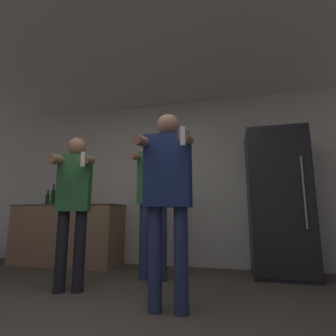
% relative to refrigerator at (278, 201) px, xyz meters
% --- Properties ---
extents(wall_back, '(7.00, 0.06, 2.55)m').
position_rel_refrigerator_xyz_m(wall_back, '(-1.47, 0.37, 0.36)').
color(wall_back, beige).
rests_on(wall_back, ground_plane).
extents(ceiling_slab, '(7.00, 3.22, 0.05)m').
position_rel_refrigerator_xyz_m(ceiling_slab, '(-1.47, -1.01, 1.66)').
color(ceiling_slab, silver).
rests_on(ceiling_slab, wall_back).
extents(refrigerator, '(0.72, 0.71, 1.84)m').
position_rel_refrigerator_xyz_m(refrigerator, '(0.00, 0.00, 0.00)').
color(refrigerator, '#262628').
rests_on(refrigerator, ground_plane).
extents(counter, '(1.70, 0.61, 0.90)m').
position_rel_refrigerator_xyz_m(counter, '(-3.08, 0.05, -0.47)').
color(counter, '#997551').
rests_on(counter, ground_plane).
extents(bottle_green_wine, '(0.09, 0.09, 0.26)m').
position_rel_refrigerator_xyz_m(bottle_green_wine, '(-3.00, 0.05, 0.08)').
color(bottle_green_wine, black).
rests_on(bottle_green_wine, counter).
extents(bottle_dark_rum, '(0.07, 0.07, 0.34)m').
position_rel_refrigerator_xyz_m(bottle_dark_rum, '(-3.30, 0.05, 0.12)').
color(bottle_dark_rum, '#194723').
rests_on(bottle_dark_rum, counter).
extents(bottle_clear_vodka, '(0.06, 0.06, 0.27)m').
position_rel_refrigerator_xyz_m(bottle_clear_vodka, '(-3.49, 0.05, 0.09)').
color(bottle_clear_vodka, '#194723').
rests_on(bottle_clear_vodka, counter).
extents(bottle_brown_liquor, '(0.06, 0.06, 0.34)m').
position_rel_refrigerator_xyz_m(bottle_brown_liquor, '(-3.39, 0.05, 0.12)').
color(bottle_brown_liquor, '#194723').
rests_on(bottle_brown_liquor, counter).
extents(person_woman_foreground, '(0.45, 0.43, 1.62)m').
position_rel_refrigerator_xyz_m(person_woman_foreground, '(-1.08, -1.51, 0.06)').
color(person_woman_foreground, navy).
rests_on(person_woman_foreground, ground_plane).
extents(person_man_side, '(0.51, 0.57, 1.57)m').
position_rel_refrigerator_xyz_m(person_man_side, '(-2.17, -1.22, 0.03)').
color(person_man_side, black).
rests_on(person_man_side, ground_plane).
extents(person_spectator_back, '(0.44, 0.44, 1.73)m').
position_rel_refrigerator_xyz_m(person_spectator_back, '(-1.51, -0.53, 0.03)').
color(person_spectator_back, navy).
rests_on(person_spectator_back, ground_plane).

